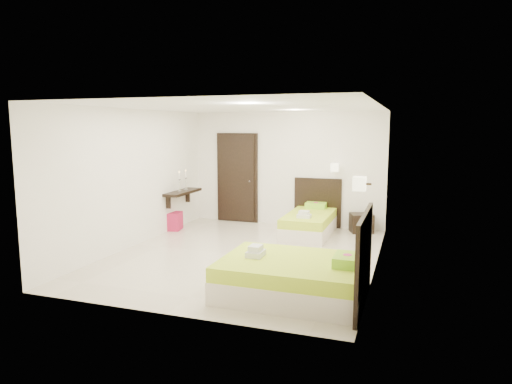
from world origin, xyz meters
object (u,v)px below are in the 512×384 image
(nightstand, at_px, (361,223))
(ottoman, at_px, (172,221))
(bed_single, at_px, (310,222))
(bed_double, at_px, (298,276))

(nightstand, bearing_deg, ottoman, 174.97)
(bed_single, xyz_separation_m, nightstand, (1.01, 0.56, -0.07))
(nightstand, xyz_separation_m, ottoman, (-4.00, -1.12, -0.01))
(bed_double, distance_m, nightstand, 4.15)
(bed_single, relative_size, nightstand, 3.90)
(bed_single, relative_size, bed_double, 0.93)
(bed_single, height_order, ottoman, bed_single)
(bed_double, distance_m, ottoman, 4.69)
(bed_double, bearing_deg, ottoman, 140.14)
(bed_double, height_order, ottoman, bed_double)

